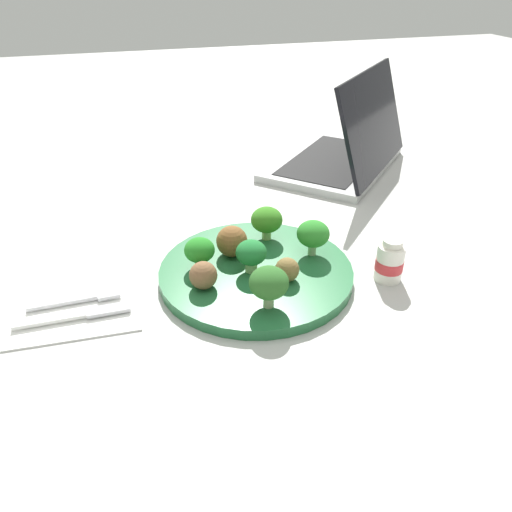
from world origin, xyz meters
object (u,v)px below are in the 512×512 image
object	(u,v)px
meatball_far_rim	(287,270)
yogurt_bottle	(390,262)
fork	(80,299)
broccoli_floret_mid_left	(267,220)
broccoli_floret_mid_right	(200,251)
broccoli_floret_center	(269,283)
broccoli_floret_near_rim	(313,234)
laptop	(344,151)
plate	(256,272)
broccoli_floret_back_left	(251,253)
meatball_near_rim	(203,275)
napkin	(74,311)
knife	(79,315)
meatball_mid_right	(232,241)

from	to	relation	value
meatball_far_rim	yogurt_bottle	size ratio (longest dim) A/B	0.52
meatball_far_rim	fork	size ratio (longest dim) A/B	0.28
broccoli_floret_mid_left	meatball_far_rim	size ratio (longest dim) A/B	1.57
broccoli_floret_mid_right	broccoli_floret_mid_left	bearing A→B (deg)	24.32
broccoli_floret_mid_left	broccoli_floret_center	size ratio (longest dim) A/B	0.94
broccoli_floret_near_rim	laptop	size ratio (longest dim) A/B	0.14
broccoli_floret_center	fork	bearing A→B (deg)	157.43
plate	broccoli_floret_back_left	xyz separation A→B (m)	(-0.01, -0.01, 0.04)
meatball_near_rim	napkin	world-z (taller)	meatball_near_rim
broccoli_floret_mid_left	yogurt_bottle	size ratio (longest dim) A/B	0.82
fork	broccoli_floret_near_rim	bearing A→B (deg)	1.04
broccoli_floret_mid_right	broccoli_floret_near_rim	bearing A→B (deg)	-4.02
broccoli_floret_near_rim	knife	size ratio (longest dim) A/B	0.38
broccoli_floret_back_left	broccoli_floret_mid_left	world-z (taller)	broccoli_floret_mid_left
meatball_far_rim	plate	bearing A→B (deg)	127.81
broccoli_floret_mid_left	laptop	world-z (taller)	laptop
napkin	laptop	world-z (taller)	laptop
broccoli_floret_center	plate	bearing A→B (deg)	83.73
broccoli_floret_mid_right	broccoli_floret_near_rim	world-z (taller)	broccoli_floret_near_rim
broccoli_floret_near_rim	broccoli_floret_back_left	world-z (taller)	broccoli_floret_near_rim
broccoli_floret_center	yogurt_bottle	bearing A→B (deg)	9.69
plate	broccoli_floret_center	distance (m)	0.10
broccoli_floret_mid_left	broccoli_floret_near_rim	bearing A→B (deg)	-51.43
knife	broccoli_floret_back_left	bearing A→B (deg)	5.67
broccoli_floret_mid_right	broccoli_floret_center	world-z (taller)	broccoli_floret_center
broccoli_floret_near_rim	fork	distance (m)	0.34
napkin	knife	size ratio (longest dim) A/B	1.17
broccoli_floret_near_rim	yogurt_bottle	size ratio (longest dim) A/B	0.84
knife	plate	bearing A→B (deg)	6.79
plate	yogurt_bottle	world-z (taller)	yogurt_bottle
broccoli_floret_near_rim	broccoli_floret_center	size ratio (longest dim) A/B	0.96
plate	meatball_far_rim	size ratio (longest dim) A/B	8.24
meatball_near_rim	broccoli_floret_mid_left	bearing A→B (deg)	40.26
laptop	yogurt_bottle	bearing A→B (deg)	-106.26
broccoli_floret_mid_left	laptop	size ratio (longest dim) A/B	0.14
napkin	laptop	xyz separation A→B (m)	(0.55, 0.36, 0.04)
broccoli_floret_back_left	laptop	distance (m)	0.47
meatball_near_rim	napkin	xyz separation A→B (m)	(-0.17, 0.01, -0.03)
broccoli_floret_back_left	meatball_far_rim	size ratio (longest dim) A/B	1.42
broccoli_floret_near_rim	meatball_mid_right	size ratio (longest dim) A/B	1.16
meatball_mid_right	fork	distance (m)	0.23
knife	laptop	world-z (taller)	laptop
broccoli_floret_back_left	broccoli_floret_mid_left	size ratio (longest dim) A/B	0.90
meatball_far_rim	broccoli_floret_center	bearing A→B (deg)	-130.63
meatball_mid_right	yogurt_bottle	xyz separation A→B (m)	(0.21, -0.10, -0.01)
broccoli_floret_near_rim	knife	world-z (taller)	broccoli_floret_near_rim
meatball_far_rim	fork	xyz separation A→B (m)	(-0.28, 0.05, -0.03)
meatball_near_rim	broccoli_floret_mid_right	bearing A→B (deg)	84.19
meatball_far_rim	napkin	distance (m)	0.29
broccoli_floret_center	meatball_far_rim	distance (m)	0.07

